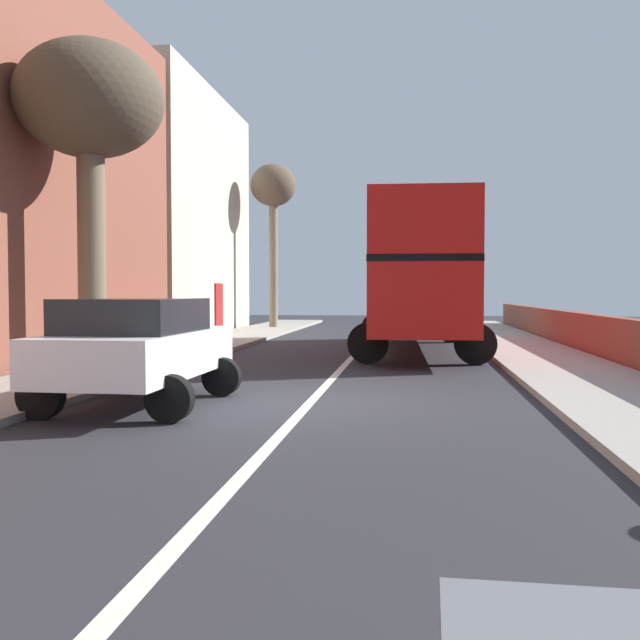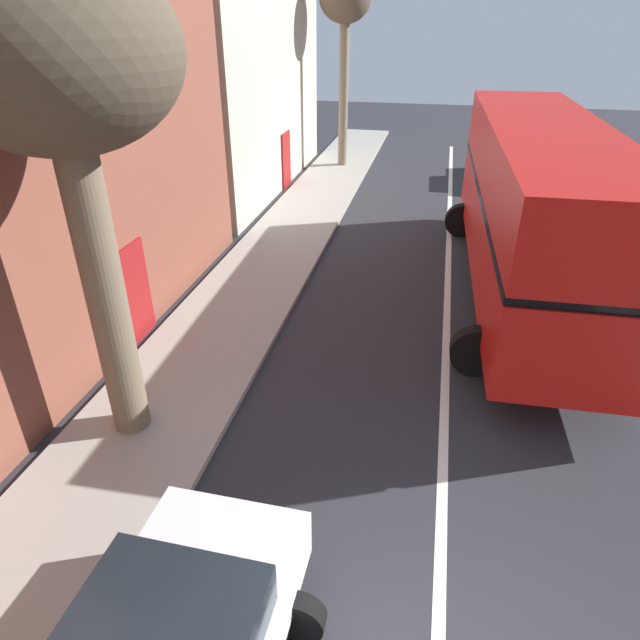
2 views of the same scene
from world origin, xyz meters
name	(u,v)px [view 1 (image 1 of 2)]	position (x,y,z in m)	size (l,w,h in m)	color
ground_plane	(311,401)	(0.00, 0.00, 0.00)	(84.00, 84.00, 0.00)	#28282D
road_centre_line	(311,401)	(0.00, 0.00, 0.00)	(0.16, 54.00, 0.01)	silver
sidewalk_left	(22,392)	(-4.90, 0.00, 0.06)	(2.60, 60.00, 0.12)	#9E998E
sidewalk_right	(634,404)	(4.90, 0.00, 0.06)	(2.60, 60.00, 0.12)	#9E998E
double_decker_bus	(417,271)	(1.70, 9.98, 2.36)	(3.77, 11.32, 4.06)	red
parked_car_grey_right_0	(433,310)	(2.50, 20.83, 0.94)	(2.63, 4.32, 1.65)	slate
parked_car_white_left_3	(139,345)	(-2.50, -0.90, 0.94)	(2.51, 4.02, 1.64)	silver
street_tree_left_2	(90,110)	(-5.14, 3.21, 5.56)	(3.08, 3.08, 6.86)	brown
street_tree_left_4	(273,193)	(-4.84, 21.59, 6.34)	(2.11, 2.11, 7.54)	#7A6B56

